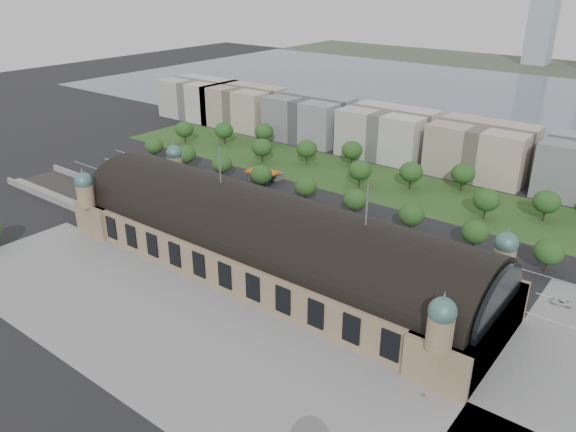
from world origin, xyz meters
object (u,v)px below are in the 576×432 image
Objects in this scene: parked_car_1 at (171,193)px; traffic_car_6 at (561,302)px; traffic_car_5 at (473,268)px; parked_car_5 at (235,220)px; traffic_car_0 at (125,172)px; parked_car_6 at (269,230)px; parked_car_3 at (210,212)px; bus_mid at (305,230)px; bus_east at (345,245)px; traffic_car_4 at (358,251)px; parked_car_4 at (195,206)px; parked_car_0 at (172,193)px; traffic_car_3 at (288,215)px; parked_car_2 at (211,206)px; bus_west at (311,227)px; pedestrian_0 at (424,397)px; petrol_station at (269,174)px; traffic_car_2 at (230,204)px.

traffic_car_6 is at bearing 72.58° from parked_car_1.
traffic_car_5 reaches higher than parked_car_5.
parked_car_6 is at bearing 78.46° from traffic_car_0.
parked_car_3 is 0.30× the size of bus_mid.
bus_east is at bearing 73.73° from parked_car_3.
traffic_car_4 is 0.95× the size of parked_car_4.
parked_car_0 is at bearing 68.61° from parked_car_1.
parked_car_0 is 0.40× the size of bus_east.
parked_car_2 reaches higher than traffic_car_3.
traffic_car_4 is 74.41m from parked_car_4.
traffic_car_3 is 16.32m from parked_car_6.
parked_car_1 is 1.01× the size of parked_car_5.
traffic_car_6 is 0.50× the size of bus_west.
bus_east is (30.08, 5.31, 0.83)m from parked_car_6.
parked_car_2 reaches higher than parked_car_3.
pedestrian_0 reaches higher than traffic_car_3.
traffic_car_5 is 0.39× the size of bus_east.
traffic_car_3 is 17.57m from bus_mid.
traffic_car_4 is 0.84× the size of parked_car_1.
bus_west is 7.29× the size of pedestrian_0.
parked_car_4 is 0.36× the size of bus_mid.
traffic_car_4 is at bearing -88.99° from traffic_car_6.
parked_car_3 is 0.33× the size of bus_east.
petrol_station reaches higher than bus_west.
traffic_car_3 is 74.40m from traffic_car_5.
traffic_car_0 is at bearing 160.57° from pedestrian_0.
parked_car_4 is at bearing 102.14° from bus_mid.
parked_car_2 is (-30.19, -12.66, 0.10)m from traffic_car_3.
traffic_car_0 is 93.08m from traffic_car_3.
parked_car_0 is 41.02m from parked_car_5.
bus_east is at bearing 59.94° from parked_car_5.
bus_west is at bearing 91.71° from traffic_car_2.
traffic_car_6 is 1.14× the size of parked_car_1.
petrol_station is 42.75m from traffic_car_3.
bus_mid is (40.87, -3.14, 1.06)m from traffic_car_2.
parked_car_6 reaches higher than traffic_car_2.
petrol_station is 3.06× the size of parked_car_0.
parked_car_0 is 0.86× the size of parked_car_2.
traffic_car_4 reaches higher than parked_car_1.
traffic_car_2 is 41.00m from bus_mid.
traffic_car_5 is at bearing 68.75° from parked_car_2.
bus_mid reaches higher than pedestrian_0.
bus_west reaches higher than traffic_car_6.
traffic_car_5 reaches higher than traffic_car_4.
pedestrian_0 is (84.82, -47.12, 0.01)m from parked_car_6.
traffic_car_5 is at bearing -84.53° from bus_west.
pedestrian_0 reaches higher than parked_car_1.
parked_car_1 reaches higher than traffic_car_2.
bus_mid is (47.51, -36.77, -1.19)m from petrol_station.
traffic_car_3 is 1.22× the size of parked_car_3.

